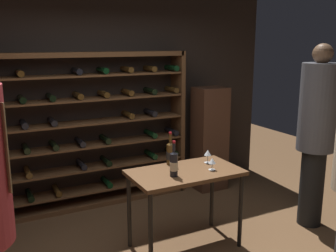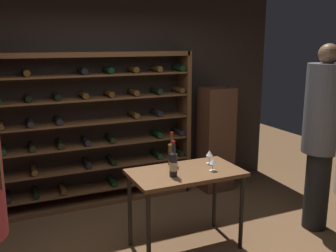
{
  "view_description": "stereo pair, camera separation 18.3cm",
  "coord_description": "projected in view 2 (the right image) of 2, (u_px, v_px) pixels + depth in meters",
  "views": [
    {
      "loc": [
        -1.45,
        -2.91,
        2.11
      ],
      "look_at": [
        0.19,
        0.28,
        1.31
      ],
      "focal_mm": 40.94,
      "sensor_mm": 36.0,
      "label": 1
    },
    {
      "loc": [
        -1.29,
        -2.99,
        2.11
      ],
      "look_at": [
        0.19,
        0.28,
        1.31
      ],
      "focal_mm": 40.94,
      "sensor_mm": 36.0,
      "label": 2
    }
  ],
  "objects": [
    {
      "name": "wine_glass_stemmed_center",
      "position": [
        213.0,
        162.0,
        3.83
      ],
      "size": [
        0.07,
        0.07,
        0.13
      ],
      "color": "silver",
      "rests_on": "tasting_table"
    },
    {
      "name": "tasting_table",
      "position": [
        186.0,
        180.0,
        3.86
      ],
      "size": [
        1.12,
        0.63,
        0.83
      ],
      "color": "brown",
      "rests_on": "ground"
    },
    {
      "name": "display_cabinet",
      "position": [
        216.0,
        139.0,
        5.46
      ],
      "size": [
        0.44,
        0.36,
        1.48
      ],
      "primitive_type": "cube",
      "color": "#4C2D1E",
      "rests_on": "ground"
    },
    {
      "name": "wine_bottle_red_label",
      "position": [
        172.0,
        153.0,
        4.02
      ],
      "size": [
        0.08,
        0.08,
        0.35
      ],
      "color": "#4C3314",
      "rests_on": "tasting_table"
    },
    {
      "name": "wine_bottle_green_slim",
      "position": [
        173.0,
        164.0,
        3.67
      ],
      "size": [
        0.08,
        0.08,
        0.35
      ],
      "color": "black",
      "rests_on": "tasting_table"
    },
    {
      "name": "wine_rack",
      "position": [
        85.0,
        131.0,
        4.86
      ],
      "size": [
        2.88,
        0.32,
        1.98
      ],
      "color": "brown",
      "rests_on": "ground"
    },
    {
      "name": "back_wall",
      "position": [
        102.0,
        90.0,
        5.07
      ],
      "size": [
        5.15,
        0.1,
        2.95
      ],
      "primitive_type": "cube",
      "color": "black",
      "rests_on": "ground"
    },
    {
      "name": "person_guest_blue_shirt",
      "position": [
        322.0,
        129.0,
        4.21
      ],
      "size": [
        0.42,
        0.42,
        2.09
      ],
      "rotation": [
        0.0,
        0.0,
        2.63
      ],
      "color": "black",
      "rests_on": "ground"
    },
    {
      "name": "wine_glass_stemmed_left",
      "position": [
        209.0,
        154.0,
        4.06
      ],
      "size": [
        0.07,
        0.07,
        0.14
      ],
      "color": "silver",
      "rests_on": "tasting_table"
    }
  ]
}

